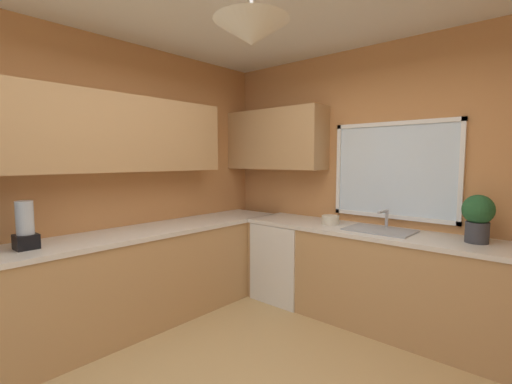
{
  "coord_description": "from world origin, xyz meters",
  "views": [
    {
      "loc": [
        1.41,
        -1.56,
        1.57
      ],
      "look_at": [
        -0.61,
        0.73,
        1.29
      ],
      "focal_mm": 25.04,
      "sensor_mm": 36.0,
      "label": 1
    }
  ],
  "objects_px": {
    "sink_assembly": "(380,230)",
    "bowl": "(330,220)",
    "blender_appliance": "(25,228)",
    "potted_plant": "(478,216)",
    "dishwasher": "(287,260)"
  },
  "relations": [
    {
      "from": "dishwasher",
      "to": "blender_appliance",
      "type": "height_order",
      "value": "blender_appliance"
    },
    {
      "from": "dishwasher",
      "to": "bowl",
      "type": "bearing_deg",
      "value": 3.31
    },
    {
      "from": "sink_assembly",
      "to": "potted_plant",
      "type": "bearing_deg",
      "value": 3.23
    },
    {
      "from": "bowl",
      "to": "blender_appliance",
      "type": "bearing_deg",
      "value": -116.15
    },
    {
      "from": "dishwasher",
      "to": "potted_plant",
      "type": "bearing_deg",
      "value": 2.53
    },
    {
      "from": "potted_plant",
      "to": "blender_appliance",
      "type": "bearing_deg",
      "value": -135.22
    },
    {
      "from": "sink_assembly",
      "to": "bowl",
      "type": "relative_size",
      "value": 3.35
    },
    {
      "from": "potted_plant",
      "to": "bowl",
      "type": "height_order",
      "value": "potted_plant"
    },
    {
      "from": "dishwasher",
      "to": "potted_plant",
      "type": "height_order",
      "value": "potted_plant"
    },
    {
      "from": "dishwasher",
      "to": "sink_assembly",
      "type": "distance_m",
      "value": 1.15
    },
    {
      "from": "bowl",
      "to": "blender_appliance",
      "type": "xyz_separation_m",
      "value": [
        -1.18,
        -2.4,
        0.12
      ]
    },
    {
      "from": "sink_assembly",
      "to": "blender_appliance",
      "type": "bearing_deg",
      "value": -125.19
    },
    {
      "from": "bowl",
      "to": "blender_appliance",
      "type": "relative_size",
      "value": 0.5
    },
    {
      "from": "bowl",
      "to": "blender_appliance",
      "type": "height_order",
      "value": "blender_appliance"
    },
    {
      "from": "blender_appliance",
      "to": "bowl",
      "type": "bearing_deg",
      "value": 63.85
    }
  ]
}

